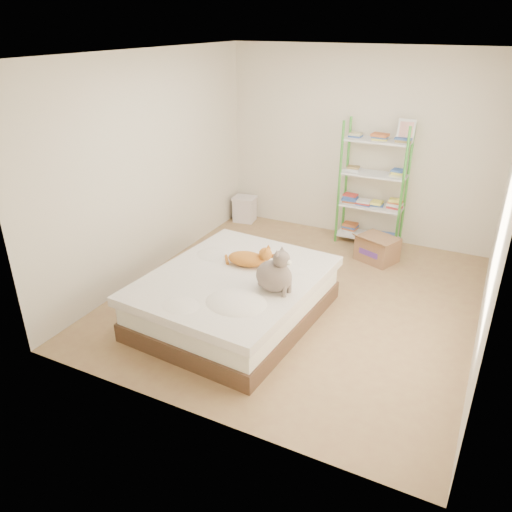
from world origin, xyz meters
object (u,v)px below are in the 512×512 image
Objects in this scene: cardboard_box at (377,249)px; orange_cat at (247,257)px; grey_cat at (274,270)px; bed at (235,297)px; white_bin at (245,209)px; shelf_unit at (373,186)px.

orange_cat is at bearing -96.62° from cardboard_box.
grey_cat is 0.75× the size of cardboard_box.
orange_cat reaches higher than bed.
white_bin is at bearing 38.74° from grey_cat.
orange_cat is at bearing 92.12° from bed.
grey_cat is at bearing -95.39° from shelf_unit.
shelf_unit is at bearing 63.48° from orange_cat.
shelf_unit is at bearing 0.91° from white_bin.
bed is at bearing -106.10° from shelf_unit.
shelf_unit reaches higher than white_bin.
shelf_unit is 4.46× the size of white_bin.
shelf_unit is (0.73, 2.31, 0.23)m from orange_cat.
bed is 1.20× the size of shelf_unit.
orange_cat is 2.62m from white_bin.
white_bin is at bearing 119.87° from bed.
bed is at bearing -93.67° from cardboard_box.
cardboard_box is at bearing -63.76° from shelf_unit.
orange_cat is 1.09× the size of grey_cat.
white_bin is (-1.22, 2.28, -0.40)m from orange_cat.
white_bin is (-1.96, -0.03, -0.64)m from shelf_unit.
bed is at bearing -101.18° from orange_cat.
cardboard_box is (0.51, 2.15, -0.56)m from grey_cat.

